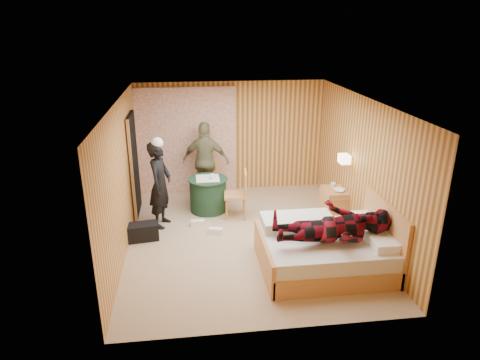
{
  "coord_description": "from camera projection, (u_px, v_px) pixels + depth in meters",
  "views": [
    {
      "loc": [
        -0.97,
        -6.88,
        3.72
      ],
      "look_at": [
        -0.08,
        0.23,
        1.05
      ],
      "focal_mm": 32.0,
      "sensor_mm": 36.0,
      "label": 1
    }
  ],
  "objects": [
    {
      "name": "curtain",
      "position": [
        187.0,
        141.0,
        9.54
      ],
      "size": [
        2.2,
        0.08,
        2.4
      ],
      "primitive_type": "cube",
      "color": "white",
      "rests_on": "floor"
    },
    {
      "name": "doorway",
      "position": [
        134.0,
        165.0,
        8.51
      ],
      "size": [
        0.06,
        0.9,
        2.05
      ],
      "primitive_type": "cube",
      "color": "black",
      "rests_on": "floor"
    },
    {
      "name": "floor",
      "position": [
        246.0,
        238.0,
        7.81
      ],
      "size": [
        4.2,
        5.0,
        0.01
      ],
      "primitive_type": "cube",
      "color": "tan",
      "rests_on": "ground"
    },
    {
      "name": "cup_nightstand",
      "position": [
        333.0,
        185.0,
        8.58
      ],
      "size": [
        0.13,
        0.13,
        0.09
      ],
      "primitive_type": "imported",
      "rotation": [
        0.0,
        0.0,
        0.34
      ],
      "color": "white",
      "rests_on": "nightstand"
    },
    {
      "name": "chair_far",
      "position": [
        208.0,
        176.0,
        9.38
      ],
      "size": [
        0.53,
        0.53,
        0.93
      ],
      "rotation": [
        0.0,
        0.0,
        -0.33
      ],
      "color": "#E8A25F",
      "rests_on": "floor"
    },
    {
      "name": "bed",
      "position": [
        325.0,
        249.0,
        6.81
      ],
      "size": [
        1.99,
        1.56,
        1.07
      ],
      "color": "#E8A25F",
      "rests_on": "floor"
    },
    {
      "name": "man_at_table",
      "position": [
        206.0,
        161.0,
        9.29
      ],
      "size": [
        1.08,
        0.65,
        1.72
      ],
      "primitive_type": "imported",
      "rotation": [
        0.0,
        0.0,
        2.9
      ],
      "color": "olive",
      "rests_on": "floor"
    },
    {
      "name": "man_on_bed",
      "position": [
        335.0,
        218.0,
        6.37
      ],
      "size": [
        0.86,
        0.67,
        1.77
      ],
      "primitive_type": "imported",
      "rotation": [
        0.0,
        1.57,
        0.0
      ],
      "color": "maroon",
      "rests_on": "bed"
    },
    {
      "name": "round_table",
      "position": [
        208.0,
        194.0,
        8.84
      ],
      "size": [
        0.81,
        0.81,
        0.72
      ],
      "color": "#1F4429",
      "rests_on": "floor"
    },
    {
      "name": "book_lower",
      "position": [
        336.0,
        190.0,
        8.42
      ],
      "size": [
        0.22,
        0.26,
        0.02
      ],
      "primitive_type": "imported",
      "rotation": [
        0.0,
        0.0,
        0.28
      ],
      "color": "white",
      "rests_on": "nightstand"
    },
    {
      "name": "sneaker_left",
      "position": [
        198.0,
        223.0,
        8.26
      ],
      "size": [
        0.26,
        0.11,
        0.11
      ],
      "primitive_type": "cube",
      "rotation": [
        0.0,
        0.0,
        0.02
      ],
      "color": "white",
      "rests_on": "floor"
    },
    {
      "name": "book_upper",
      "position": [
        336.0,
        189.0,
        8.41
      ],
      "size": [
        0.26,
        0.28,
        0.02
      ],
      "primitive_type": "imported",
      "rotation": [
        0.0,
        0.0,
        -0.63
      ],
      "color": "white",
      "rests_on": "nightstand"
    },
    {
      "name": "ceiling",
      "position": [
        246.0,
        101.0,
        6.94
      ],
      "size": [
        4.2,
        5.0,
        0.01
      ],
      "primitive_type": "cube",
      "color": "white",
      "rests_on": "wall_back"
    },
    {
      "name": "wall_right",
      "position": [
        363.0,
        169.0,
        7.62
      ],
      "size": [
        0.02,
        5.0,
        2.5
      ],
      "primitive_type": "cube",
      "color": "#F1A15C",
      "rests_on": "floor"
    },
    {
      "name": "woman_standing",
      "position": [
        160.0,
        185.0,
        8.03
      ],
      "size": [
        0.56,
        0.7,
        1.67
      ],
      "primitive_type": "imported",
      "rotation": [
        0.0,
        0.0,
        1.27
      ],
      "color": "black",
      "rests_on": "floor"
    },
    {
      "name": "duffel_bag",
      "position": [
        143.0,
        232.0,
        7.71
      ],
      "size": [
        0.58,
        0.36,
        0.31
      ],
      "primitive_type": "cube",
      "rotation": [
        0.0,
        0.0,
        0.14
      ],
      "color": "black",
      "rests_on": "floor"
    },
    {
      "name": "wall_back",
      "position": [
        231.0,
        137.0,
        9.7
      ],
      "size": [
        4.2,
        0.02,
        2.5
      ],
      "primitive_type": "cube",
      "color": "#F1A15C",
      "rests_on": "floor"
    },
    {
      "name": "wall_left",
      "position": [
        122.0,
        179.0,
        7.13
      ],
      "size": [
        0.02,
        5.0,
        2.5
      ],
      "primitive_type": "cube",
      "color": "#F1A15C",
      "rests_on": "floor"
    },
    {
      "name": "cup_table",
      "position": [
        213.0,
        176.0,
        8.66
      ],
      "size": [
        0.15,
        0.15,
        0.1
      ],
      "primitive_type": "imported",
      "rotation": [
        0.0,
        0.0,
        -0.25
      ],
      "color": "white",
      "rests_on": "round_table"
    },
    {
      "name": "nightstand",
      "position": [
        334.0,
        203.0,
        8.57
      ],
      "size": [
        0.45,
        0.61,
        0.59
      ],
      "color": "#E8A25F",
      "rests_on": "floor"
    },
    {
      "name": "sneaker_right",
      "position": [
        216.0,
        231.0,
        7.95
      ],
      "size": [
        0.27,
        0.17,
        0.11
      ],
      "primitive_type": "cube",
      "rotation": [
        0.0,
        0.0,
        -0.27
      ],
      "color": "white",
      "rests_on": "floor"
    },
    {
      "name": "chair_near",
      "position": [
        240.0,
        191.0,
        8.47
      ],
      "size": [
        0.48,
        0.48,
        0.97
      ],
      "rotation": [
        0.0,
        0.0,
        -1.68
      ],
      "color": "#E8A25F",
      "rests_on": "floor"
    },
    {
      "name": "wall_lamp",
      "position": [
        344.0,
        159.0,
        8.0
      ],
      "size": [
        0.26,
        0.24,
        0.16
      ],
      "color": "gold",
      "rests_on": "wall_right"
    }
  ]
}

